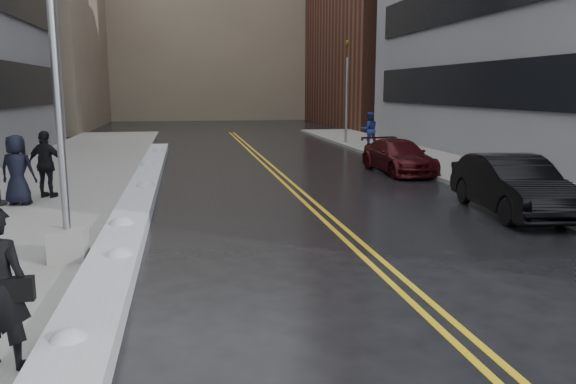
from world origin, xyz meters
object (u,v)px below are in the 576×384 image
lamppost (60,133)px  traffic_signal (347,88)px  pedestrian_d (46,164)px  car_maroon (399,156)px  pedestrian_east (369,130)px  car_black (512,185)px  pedestrian_c (17,170)px  fire_hydrant (467,166)px

lamppost → traffic_signal: size_ratio=1.27×
pedestrian_d → car_maroon: 13.00m
pedestrian_east → car_black: (-1.41, -16.10, -0.33)m
traffic_signal → pedestrian_c: traffic_signal is taller
pedestrian_c → car_maroon: size_ratio=0.43×
lamppost → car_maroon: (10.61, 10.40, -1.87)m
fire_hydrant → pedestrian_c: pedestrian_c is taller
fire_hydrant → car_maroon: (-1.69, 2.40, 0.11)m
pedestrian_east → car_maroon: pedestrian_east is taller
pedestrian_east → car_black: pedestrian_east is taller
lamppost → car_maroon: 14.98m
fire_hydrant → pedestrian_east: bearing=90.5°
car_maroon → pedestrian_c: bearing=-162.0°
pedestrian_c → car_maroon: pedestrian_c is taller
fire_hydrant → traffic_signal: size_ratio=0.12×
traffic_signal → pedestrian_east: 3.95m
pedestrian_c → lamppost: bearing=124.9°
car_black → pedestrian_east: bearing=91.1°
fire_hydrant → pedestrian_d: (-14.11, -1.38, 0.59)m
car_black → fire_hydrant: bearing=80.2°
pedestrian_east → traffic_signal: bearing=-78.9°
traffic_signal → car_black: bearing=-93.0°
fire_hydrant → car_maroon: bearing=125.1°
fire_hydrant → pedestrian_c: (-14.64, -2.38, 0.57)m
pedestrian_d → car_black: bearing=-177.8°
pedestrian_c → traffic_signal: bearing=-118.6°
pedestrian_c → car_black: pedestrian_c is taller
fire_hydrant → pedestrian_d: bearing=-174.4°
pedestrian_east → car_maroon: (-1.59, -8.40, -0.46)m
lamppost → traffic_signal: 24.98m
fire_hydrant → pedestrian_c: bearing=-170.8°
fire_hydrant → car_black: (-1.50, -5.29, 0.24)m
traffic_signal → car_maroon: size_ratio=1.32×
lamppost → car_black: 11.27m
pedestrian_east → pedestrian_d: bearing=44.9°
pedestrian_c → car_maroon: 13.82m
pedestrian_d → car_black: (12.61, -3.91, -0.35)m
car_maroon → lamppost: bearing=-137.9°
pedestrian_east → car_black: bearing=88.9°
traffic_signal → pedestrian_d: bearing=-131.5°
fire_hydrant → car_black: car_black is taller
pedestrian_d → pedestrian_east: pedestrian_d is taller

